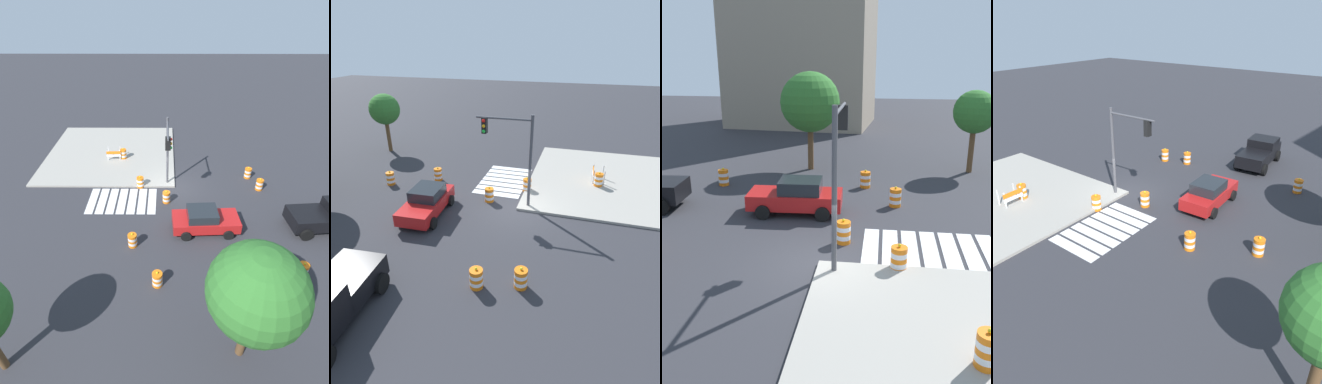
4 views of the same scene
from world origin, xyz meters
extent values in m
plane|color=#2D2D33|center=(0.00, 0.00, 0.00)|extent=(120.00, 120.00, 0.00)
cube|color=#9E998E|center=(6.00, -6.00, 0.07)|extent=(12.00, 12.00, 0.15)
cube|color=silver|center=(1.75, 1.80, 0.01)|extent=(0.60, 3.20, 0.02)
cube|color=silver|center=(2.50, 1.80, 0.01)|extent=(0.60, 3.20, 0.02)
cube|color=silver|center=(3.25, 1.80, 0.01)|extent=(0.60, 3.20, 0.02)
cube|color=silver|center=(4.00, 1.80, 0.01)|extent=(0.60, 3.20, 0.02)
cube|color=silver|center=(4.75, 1.80, 0.01)|extent=(0.60, 3.20, 0.02)
cube|color=silver|center=(5.50, 1.80, 0.01)|extent=(0.60, 3.20, 0.02)
cube|color=silver|center=(6.25, 1.80, 0.01)|extent=(0.60, 3.20, 0.02)
cube|color=red|center=(-1.88, 4.93, 0.68)|extent=(4.39, 2.05, 0.70)
cube|color=#1E2328|center=(-1.63, 4.94, 1.33)|extent=(1.98, 1.69, 0.60)
cylinder|color=black|center=(-3.18, 3.92, 0.33)|extent=(0.67, 0.27, 0.66)
cylinder|color=black|center=(-3.27, 5.81, 0.33)|extent=(0.67, 0.27, 0.66)
cylinder|color=black|center=(-0.48, 4.05, 0.33)|extent=(0.67, 0.27, 0.66)
cylinder|color=black|center=(-0.58, 5.95, 0.33)|extent=(0.67, 0.27, 0.66)
cube|color=black|center=(-8.60, 4.80, 0.87)|extent=(2.65, 2.19, 0.90)
cylinder|color=black|center=(-8.02, 3.82, 0.42)|extent=(0.86, 0.37, 0.84)
cylinder|color=black|center=(-8.18, 5.85, 0.42)|extent=(0.86, 0.37, 0.84)
cylinder|color=orange|center=(1.15, 9.36, 0.09)|extent=(0.56, 0.56, 0.18)
cylinder|color=white|center=(1.15, 9.36, 0.27)|extent=(0.56, 0.56, 0.18)
cylinder|color=orange|center=(1.15, 9.36, 0.45)|extent=(0.56, 0.56, 0.18)
cylinder|color=white|center=(1.15, 9.36, 0.63)|extent=(0.56, 0.56, 0.18)
cylinder|color=orange|center=(1.15, 9.36, 0.81)|extent=(0.56, 0.56, 0.18)
sphere|color=yellow|center=(1.15, 9.36, 0.96)|extent=(0.12, 0.12, 0.12)
cylinder|color=orange|center=(2.75, 6.45, 0.09)|extent=(0.56, 0.56, 0.18)
cylinder|color=white|center=(2.75, 6.45, 0.27)|extent=(0.56, 0.56, 0.18)
cylinder|color=orange|center=(2.75, 6.45, 0.45)|extent=(0.56, 0.56, 0.18)
cylinder|color=white|center=(2.75, 6.45, 0.63)|extent=(0.56, 0.56, 0.18)
cylinder|color=orange|center=(2.75, 6.45, 0.81)|extent=(0.56, 0.56, 0.18)
sphere|color=yellow|center=(2.75, 6.45, 0.96)|extent=(0.12, 0.12, 0.12)
cylinder|color=orange|center=(-6.70, 0.18, 0.09)|extent=(0.56, 0.56, 0.18)
cylinder|color=white|center=(-6.70, 0.18, 0.27)|extent=(0.56, 0.56, 0.18)
cylinder|color=orange|center=(-6.70, 0.18, 0.45)|extent=(0.56, 0.56, 0.18)
cylinder|color=white|center=(-6.70, 0.18, 0.63)|extent=(0.56, 0.56, 0.18)
cylinder|color=orange|center=(-6.70, 0.18, 0.81)|extent=(0.56, 0.56, 0.18)
sphere|color=yellow|center=(-6.70, 0.18, 0.96)|extent=(0.12, 0.12, 0.12)
cylinder|color=orange|center=(-6.18, -1.58, 0.09)|extent=(0.56, 0.56, 0.18)
cylinder|color=white|center=(-6.18, -1.58, 0.27)|extent=(0.56, 0.56, 0.18)
cylinder|color=orange|center=(-6.18, -1.58, 0.45)|extent=(0.56, 0.56, 0.18)
cylinder|color=white|center=(-6.18, -1.58, 0.63)|extent=(0.56, 0.56, 0.18)
cylinder|color=orange|center=(-6.18, -1.58, 0.81)|extent=(0.56, 0.56, 0.18)
sphere|color=yellow|center=(-6.18, -1.58, 0.96)|extent=(0.12, 0.12, 0.12)
cylinder|color=orange|center=(2.77, -0.11, 0.09)|extent=(0.56, 0.56, 0.18)
cylinder|color=white|center=(2.77, -0.11, 0.27)|extent=(0.56, 0.56, 0.18)
cylinder|color=orange|center=(2.77, -0.11, 0.45)|extent=(0.56, 0.56, 0.18)
cylinder|color=white|center=(2.77, -0.11, 0.63)|extent=(0.56, 0.56, 0.18)
cylinder|color=orange|center=(2.77, -0.11, 0.81)|extent=(0.56, 0.56, 0.18)
sphere|color=yellow|center=(2.77, -0.11, 0.96)|extent=(0.12, 0.12, 0.12)
cylinder|color=orange|center=(0.67, 1.91, 0.09)|extent=(0.56, 0.56, 0.18)
cylinder|color=white|center=(0.67, 1.91, 0.27)|extent=(0.56, 0.56, 0.18)
cylinder|color=orange|center=(0.67, 1.91, 0.45)|extent=(0.56, 0.56, 0.18)
cylinder|color=white|center=(0.67, 1.91, 0.63)|extent=(0.56, 0.56, 0.18)
cylinder|color=orange|center=(0.67, 1.91, 0.81)|extent=(0.56, 0.56, 0.18)
sphere|color=yellow|center=(0.67, 1.91, 0.96)|extent=(0.12, 0.12, 0.12)
cylinder|color=orange|center=(4.67, -4.72, 0.24)|extent=(0.56, 0.56, 0.18)
cylinder|color=white|center=(4.67, -4.72, 0.42)|extent=(0.56, 0.56, 0.18)
cylinder|color=orange|center=(4.67, -4.72, 0.60)|extent=(0.56, 0.56, 0.18)
cylinder|color=white|center=(4.67, -4.72, 0.78)|extent=(0.56, 0.56, 0.18)
cylinder|color=orange|center=(4.67, -4.72, 0.96)|extent=(0.56, 0.56, 0.18)
sphere|color=yellow|center=(4.67, -4.72, 1.11)|extent=(0.12, 0.12, 0.12)
cube|color=silver|center=(4.96, -4.39, 0.65)|extent=(0.07, 0.07, 1.00)
cube|color=silver|center=(4.99, -5.09, 0.65)|extent=(0.07, 0.07, 1.00)
cube|color=silver|center=(6.06, -4.34, 0.65)|extent=(0.07, 0.07, 1.00)
cube|color=silver|center=(6.09, -5.04, 0.65)|extent=(0.07, 0.07, 1.00)
cube|color=orange|center=(5.51, -4.34, 0.90)|extent=(1.30, 0.10, 0.28)
cube|color=white|center=(5.51, -4.34, 0.60)|extent=(1.30, 0.10, 0.20)
cylinder|color=#4C4C51|center=(0.60, -0.60, 2.90)|extent=(0.18, 0.18, 5.50)
cylinder|color=#4C4C51|center=(0.59, 1.00, 5.35)|extent=(0.14, 3.20, 0.12)
cube|color=black|center=(0.58, 2.12, 4.90)|extent=(0.36, 0.28, 0.90)
sphere|color=red|center=(0.39, 2.12, 5.20)|extent=(0.20, 0.20, 0.20)
sphere|color=#F2A514|center=(0.39, 2.12, 4.90)|extent=(0.20, 0.20, 0.20)
sphere|color=green|center=(0.39, 2.12, 4.60)|extent=(0.20, 0.20, 0.20)
cylinder|color=brown|center=(7.49, 13.52, 1.43)|extent=(0.34, 0.34, 2.86)
sphere|color=#2D6B28|center=(7.49, 13.52, 3.77)|extent=(2.61, 2.61, 2.61)
camera|label=1|loc=(0.71, 19.30, 13.07)|focal=27.04mm
camera|label=2|loc=(-15.89, -3.32, 9.36)|focal=28.93mm
camera|label=3|loc=(2.10, -13.29, 7.08)|focal=39.58mm
camera|label=4|loc=(15.23, 13.92, 10.39)|focal=32.96mm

